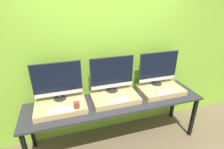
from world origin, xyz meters
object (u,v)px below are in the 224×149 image
mug (77,105)px  monitor_center (112,73)px  keyboard_right (166,92)px  keyboard_center (118,100)px  keyboard_left (61,110)px  monitor_left (58,80)px  monitor_right (158,68)px

mug → monitor_center: (0.59, 0.30, 0.26)m
monitor_center → keyboard_right: size_ratio=2.21×
keyboard_center → keyboard_right: (0.80, 0.00, 0.00)m
mug → keyboard_left: bearing=-180.0°
monitor_left → keyboard_right: size_ratio=2.21×
keyboard_left → monitor_right: (1.59, 0.30, 0.29)m
monitor_left → keyboard_left: 0.42m
mug → monitor_center: size_ratio=0.13×
mug → keyboard_center: bearing=-0.0°
monitor_right → keyboard_center: bearing=-159.4°
keyboard_right → keyboard_left: bearing=180.0°
monitor_center → monitor_right: 0.80m
keyboard_right → monitor_right: bearing=90.0°
keyboard_right → mug: bearing=180.0°
monitor_left → mug: size_ratio=7.93×
mug → monitor_right: bearing=12.2°
keyboard_left → monitor_center: monitor_center is taller
keyboard_left → mug: (0.21, 0.00, 0.04)m
monitor_left → monitor_right: 1.59m
monitor_center → keyboard_left: bearing=-159.4°
keyboard_right → keyboard_center: bearing=180.0°
keyboard_center → monitor_left: bearing=159.4°
mug → keyboard_center: size_ratio=0.28×
keyboard_center → keyboard_right: bearing=0.0°
monitor_left → mug: monitor_left is taller
mug → keyboard_right: size_ratio=0.28×
monitor_left → keyboard_right: 1.65m
keyboard_center → monitor_center: bearing=90.0°
mug → monitor_right: (1.39, 0.30, 0.26)m
monitor_right → mug: bearing=-167.8°
monitor_left → keyboard_left: size_ratio=2.21×
monitor_center → keyboard_right: bearing=-20.6°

